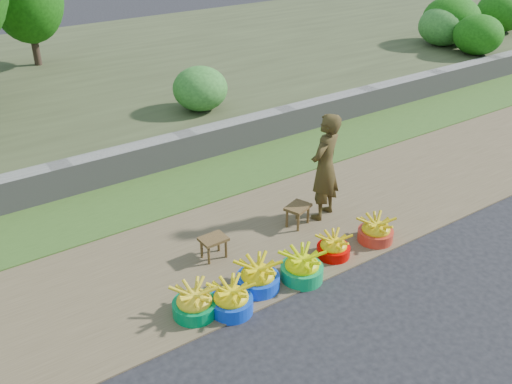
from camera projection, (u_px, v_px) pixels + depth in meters
ground_plane at (339, 274)px, 7.32m from camera, size 120.00×120.00×0.00m
dirt_shoulder at (281, 231)px, 8.22m from camera, size 80.00×2.50×0.02m
grass_verge at (210, 178)px, 9.67m from camera, size 80.00×1.50×0.04m
retaining_wall at (186, 148)px, 10.16m from camera, size 80.00×0.35×0.55m
earth_bank at (89, 80)px, 13.72m from camera, size 80.00×10.00×0.50m
basin_a at (194, 303)px, 6.56m from camera, size 0.52×0.52×0.39m
basin_b at (231, 299)px, 6.62m from camera, size 0.52×0.52×0.39m
basin_c at (258, 277)px, 6.98m from camera, size 0.54×0.54×0.40m
basin_d at (302, 267)px, 7.16m from camera, size 0.54×0.54×0.41m
basin_e at (333, 247)px, 7.60m from camera, size 0.45×0.45×0.34m
basin_f at (376, 231)px, 7.93m from camera, size 0.50×0.50×0.37m
stool_left at (213, 242)px, 7.51m from camera, size 0.35×0.27×0.31m
stool_right at (298, 210)px, 8.23m from camera, size 0.43×0.38×0.32m
vendor_woman at (325, 167)px, 8.20m from camera, size 0.69×0.58×1.62m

